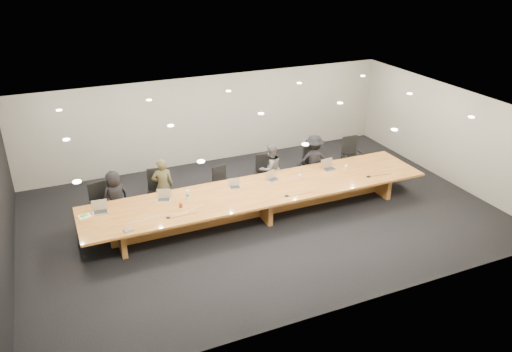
# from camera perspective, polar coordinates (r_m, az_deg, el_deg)

# --- Properties ---
(ground) EXTENTS (12.00, 12.00, 0.00)m
(ground) POSITION_cam_1_polar(r_m,az_deg,el_deg) (13.08, 0.52, -4.49)
(ground) COLOR black
(ground) RESTS_ON ground
(back_wall) EXTENTS (12.00, 0.02, 2.80)m
(back_wall) POSITION_cam_1_polar(r_m,az_deg,el_deg) (15.95, -5.33, 6.45)
(back_wall) COLOR #B1ADA1
(back_wall) RESTS_ON ground
(conference_table) EXTENTS (9.00, 1.80, 0.75)m
(conference_table) POSITION_cam_1_polar(r_m,az_deg,el_deg) (12.83, 0.53, -2.46)
(conference_table) COLOR brown
(conference_table) RESTS_ON ground
(chair_far_left) EXTENTS (0.63, 0.63, 1.08)m
(chair_far_left) POSITION_cam_1_polar(r_m,az_deg,el_deg) (13.07, -17.26, -3.06)
(chair_far_left) COLOR black
(chair_far_left) RESTS_ON ground
(chair_left) EXTENTS (0.68, 0.68, 1.19)m
(chair_left) POSITION_cam_1_polar(r_m,az_deg,el_deg) (13.19, -11.06, -1.79)
(chair_left) COLOR black
(chair_left) RESTS_ON ground
(chair_mid_left) EXTENTS (0.58, 0.58, 1.00)m
(chair_mid_left) POSITION_cam_1_polar(r_m,az_deg,el_deg) (13.62, -3.80, -0.92)
(chair_mid_left) COLOR black
(chair_mid_left) RESTS_ON ground
(chair_mid_right) EXTENTS (0.65, 0.65, 1.09)m
(chair_mid_right) POSITION_cam_1_polar(r_m,az_deg,el_deg) (14.09, 1.03, 0.25)
(chair_mid_right) COLOR black
(chair_mid_right) RESTS_ON ground
(chair_right) EXTENTS (0.57, 0.57, 1.10)m
(chair_right) POSITION_cam_1_polar(r_m,az_deg,el_deg) (14.73, 6.50, 1.25)
(chair_right) COLOR black
(chair_right) RESTS_ON ground
(chair_far_right) EXTENTS (0.61, 0.61, 1.20)m
(chair_far_right) POSITION_cam_1_polar(r_m,az_deg,el_deg) (15.42, 11.03, 2.24)
(chair_far_right) COLOR black
(chair_far_right) RESTS_ON ground
(person_a) EXTENTS (0.79, 0.64, 1.40)m
(person_a) POSITION_cam_1_polar(r_m,az_deg,el_deg) (12.92, -15.79, -2.37)
(person_a) COLOR black
(person_a) RESTS_ON ground
(person_b) EXTENTS (0.59, 0.42, 1.52)m
(person_b) POSITION_cam_1_polar(r_m,az_deg,el_deg) (13.11, -10.60, -1.12)
(person_b) COLOR #37341E
(person_b) RESTS_ON ground
(person_c) EXTENTS (0.80, 0.68, 1.44)m
(person_c) POSITION_cam_1_polar(r_m,az_deg,el_deg) (13.99, 1.67, 0.85)
(person_c) COLOR #4D4C4E
(person_c) RESTS_ON ground
(person_d) EXTENTS (1.11, 0.88, 1.51)m
(person_d) POSITION_cam_1_polar(r_m,az_deg,el_deg) (14.55, 6.61, 1.82)
(person_d) COLOR black
(person_d) RESTS_ON ground
(laptop_a) EXTENTS (0.37, 0.28, 0.28)m
(laptop_a) POSITION_cam_1_polar(r_m,az_deg,el_deg) (12.14, -17.41, -3.44)
(laptop_a) COLOR #BFB392
(laptop_a) RESTS_ON conference_table
(laptop_b) EXTENTS (0.39, 0.34, 0.26)m
(laptop_b) POSITION_cam_1_polar(r_m,az_deg,el_deg) (12.33, -10.54, -2.23)
(laptop_b) COLOR #C6B897
(laptop_b) RESTS_ON conference_table
(laptop_c) EXTENTS (0.32, 0.25, 0.23)m
(laptop_c) POSITION_cam_1_polar(r_m,az_deg,el_deg) (12.77, -2.43, -0.89)
(laptop_c) COLOR #C4B096
(laptop_c) RESTS_ON conference_table
(laptop_d) EXTENTS (0.37, 0.32, 0.25)m
(laptop_d) POSITION_cam_1_polar(r_m,az_deg,el_deg) (13.18, 2.01, 0.01)
(laptop_d) COLOR #B6A78B
(laptop_d) RESTS_ON conference_table
(laptop_e) EXTENTS (0.39, 0.30, 0.29)m
(laptop_e) POSITION_cam_1_polar(r_m,az_deg,el_deg) (13.94, 8.44, 1.27)
(laptop_e) COLOR tan
(laptop_e) RESTS_ON conference_table
(water_bottle) EXTENTS (0.10, 0.10, 0.25)m
(water_bottle) POSITION_cam_1_polar(r_m,az_deg,el_deg) (12.29, -7.81, -2.16)
(water_bottle) COLOR silver
(water_bottle) RESTS_ON conference_table
(amber_mug) EXTENTS (0.10, 0.10, 0.10)m
(amber_mug) POSITION_cam_1_polar(r_m,az_deg,el_deg) (11.99, -8.60, -3.34)
(amber_mug) COLOR #683012
(amber_mug) RESTS_ON conference_table
(paper_cup_near) EXTENTS (0.09, 0.09, 0.10)m
(paper_cup_near) POSITION_cam_1_polar(r_m,az_deg,el_deg) (13.38, 5.01, -0.02)
(paper_cup_near) COLOR white
(paper_cup_near) RESTS_ON conference_table
(paper_cup_far) EXTENTS (0.09, 0.09, 0.09)m
(paper_cup_far) POSITION_cam_1_polar(r_m,az_deg,el_deg) (14.14, 10.26, 1.05)
(paper_cup_far) COLOR white
(paper_cup_far) RESTS_ON conference_table
(notepad) EXTENTS (0.31, 0.27, 0.02)m
(notepad) POSITION_cam_1_polar(r_m,az_deg,el_deg) (12.14, -19.01, -4.38)
(notepad) COLOR white
(notepad) RESTS_ON conference_table
(lime_gadget) EXTENTS (0.18, 0.15, 0.03)m
(lime_gadget) POSITION_cam_1_polar(r_m,az_deg,el_deg) (12.14, -19.04, -4.27)
(lime_gadget) COLOR green
(lime_gadget) RESTS_ON notepad
(av_box) EXTENTS (0.24, 0.20, 0.03)m
(av_box) POSITION_cam_1_polar(r_m,az_deg,el_deg) (11.29, -14.38, -6.00)
(av_box) COLOR #B3B3B8
(av_box) RESTS_ON conference_table
(mic_left) EXTENTS (0.13, 0.13, 0.03)m
(mic_left) POSITION_cam_1_polar(r_m,az_deg,el_deg) (11.61, -10.03, -4.66)
(mic_left) COLOR black
(mic_left) RESTS_ON conference_table
(mic_center) EXTENTS (0.15, 0.15, 0.03)m
(mic_center) POSITION_cam_1_polar(r_m,az_deg,el_deg) (12.41, 3.54, -2.25)
(mic_center) COLOR black
(mic_center) RESTS_ON conference_table
(mic_right) EXTENTS (0.13, 0.13, 0.03)m
(mic_right) POSITION_cam_1_polar(r_m,az_deg,el_deg) (13.75, 12.74, -0.02)
(mic_right) COLOR black
(mic_right) RESTS_ON conference_table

